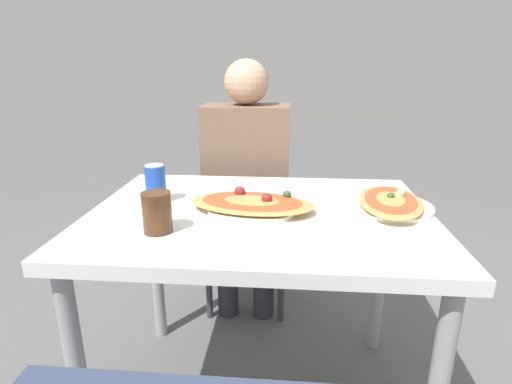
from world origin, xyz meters
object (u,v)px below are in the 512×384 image
pizza_main (252,204)px  soda_can (156,184)px  chair_far_seated (249,206)px  drink_glass (157,212)px  dining_table (260,236)px  pizza_second (390,203)px  person_seated (247,171)px

pizza_main → soda_can: size_ratio=3.31×
chair_far_seated → drink_glass: same height
dining_table → pizza_second: bearing=7.2°
drink_glass → chair_far_seated: bearing=79.9°
drink_glass → pizza_second: 0.71m
pizza_main → drink_glass: bearing=-141.9°
soda_can → pizza_second: bearing=-0.2°
dining_table → pizza_main: (-0.03, 0.00, 0.10)m
chair_far_seated → person_seated: person_seated is taller
pizza_second → dining_table: bearing=-172.8°
dining_table → soda_can: (-0.35, 0.05, 0.15)m
person_seated → soda_can: bearing=66.1°
dining_table → pizza_second: pizza_second is taller
person_seated → pizza_second: size_ratio=3.33×
pizza_main → soda_can: soda_can is taller
chair_far_seated → pizza_main: 0.76m
pizza_main → drink_glass: drink_glass is taller
chair_far_seated → pizza_second: bearing=127.9°
soda_can → pizza_main: bearing=-9.4°
soda_can → drink_glass: soda_can is taller
pizza_main → pizza_second: 0.43m
dining_table → pizza_second: size_ratio=2.94×
chair_far_seated → pizza_main: size_ratio=2.05×
person_seated → pizza_second: person_seated is taller
drink_glass → pizza_second: (0.67, 0.24, -0.04)m
dining_table → pizza_main: pizza_main is taller
chair_far_seated → soda_can: 0.76m
person_seated → drink_glass: bearing=78.6°
dining_table → chair_far_seated: size_ratio=1.24×
chair_far_seated → drink_glass: size_ratio=7.59×
chair_far_seated → person_seated: size_ratio=0.71×
dining_table → drink_glass: (-0.26, -0.19, 0.14)m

